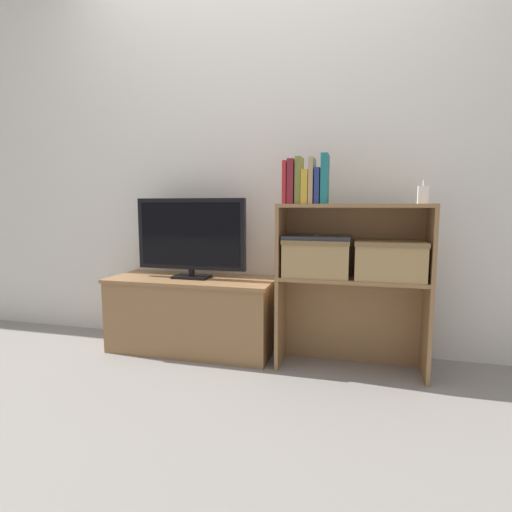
{
  "coord_description": "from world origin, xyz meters",
  "views": [
    {
      "loc": [
        0.57,
        -2.05,
        0.9
      ],
      "look_at": [
        0.0,
        0.13,
        0.62
      ],
      "focal_mm": 28.0,
      "sensor_mm": 36.0,
      "label": 1
    }
  ],
  "objects_px": {
    "laptop": "(317,237)",
    "book_mustard": "(306,187)",
    "storage_basket_left": "(317,256)",
    "storage_basket_right": "(389,258)",
    "baby_monitor": "(423,195)",
    "book_crimson": "(286,183)",
    "book_teal": "(325,179)",
    "book_maroon": "(292,182)",
    "tv": "(191,236)",
    "book_navy": "(318,186)",
    "book_tan": "(312,181)",
    "book_olive": "(299,181)",
    "tv_stand": "(193,314)"
  },
  "relations": [
    {
      "from": "laptop",
      "to": "book_mustard",
      "type": "bearing_deg",
      "value": -164.85
    },
    {
      "from": "storage_basket_left",
      "to": "storage_basket_right",
      "type": "relative_size",
      "value": 1.0
    },
    {
      "from": "storage_basket_right",
      "to": "baby_monitor",
      "type": "bearing_deg",
      "value": 5.75
    },
    {
      "from": "book_crimson",
      "to": "storage_basket_left",
      "type": "height_order",
      "value": "book_crimson"
    },
    {
      "from": "book_teal",
      "to": "baby_monitor",
      "type": "relative_size",
      "value": 2.17
    },
    {
      "from": "book_maroon",
      "to": "baby_monitor",
      "type": "bearing_deg",
      "value": 2.77
    },
    {
      "from": "tv",
      "to": "storage_basket_right",
      "type": "bearing_deg",
      "value": -3.91
    },
    {
      "from": "book_mustard",
      "to": "book_navy",
      "type": "bearing_deg",
      "value": -0.0
    },
    {
      "from": "storage_basket_right",
      "to": "book_tan",
      "type": "bearing_deg",
      "value": -177.6
    },
    {
      "from": "book_tan",
      "to": "storage_basket_right",
      "type": "relative_size",
      "value": 0.67
    },
    {
      "from": "book_maroon",
      "to": "book_navy",
      "type": "bearing_deg",
      "value": -0.0
    },
    {
      "from": "book_navy",
      "to": "book_maroon",
      "type": "bearing_deg",
      "value": 180.0
    },
    {
      "from": "book_crimson",
      "to": "storage_basket_left",
      "type": "distance_m",
      "value": 0.43
    },
    {
      "from": "book_teal",
      "to": "laptop",
      "type": "height_order",
      "value": "book_teal"
    },
    {
      "from": "book_olive",
      "to": "book_navy",
      "type": "xyz_separation_m",
      "value": [
        0.1,
        -0.0,
        -0.03
      ]
    },
    {
      "from": "baby_monitor",
      "to": "book_teal",
      "type": "bearing_deg",
      "value": -176.25
    },
    {
      "from": "book_maroon",
      "to": "storage_basket_right",
      "type": "bearing_deg",
      "value": 1.9
    },
    {
      "from": "book_teal",
      "to": "storage_basket_left",
      "type": "bearing_deg",
      "value": 155.27
    },
    {
      "from": "book_maroon",
      "to": "laptop",
      "type": "bearing_deg",
      "value": 7.08
    },
    {
      "from": "tv_stand",
      "to": "book_teal",
      "type": "relative_size",
      "value": 4.0
    },
    {
      "from": "storage_basket_left",
      "to": "laptop",
      "type": "distance_m",
      "value": 0.1
    },
    {
      "from": "tv_stand",
      "to": "baby_monitor",
      "type": "relative_size",
      "value": 8.7
    },
    {
      "from": "tv",
      "to": "book_teal",
      "type": "bearing_deg",
      "value": -6.73
    },
    {
      "from": "tv_stand",
      "to": "laptop",
      "type": "xyz_separation_m",
      "value": [
        0.77,
        -0.08,
        0.5
      ]
    },
    {
      "from": "book_olive",
      "to": "book_navy",
      "type": "bearing_deg",
      "value": -0.0
    },
    {
      "from": "book_navy",
      "to": "book_mustard",
      "type": "bearing_deg",
      "value": 180.0
    },
    {
      "from": "tv_stand",
      "to": "laptop",
      "type": "relative_size",
      "value": 2.88
    },
    {
      "from": "book_navy",
      "to": "baby_monitor",
      "type": "bearing_deg",
      "value": 3.5
    },
    {
      "from": "book_olive",
      "to": "book_teal",
      "type": "relative_size",
      "value": 0.95
    },
    {
      "from": "book_maroon",
      "to": "book_teal",
      "type": "distance_m",
      "value": 0.18
    },
    {
      "from": "book_crimson",
      "to": "laptop",
      "type": "xyz_separation_m",
      "value": [
        0.17,
        0.02,
        -0.29
      ]
    },
    {
      "from": "book_mustard",
      "to": "book_teal",
      "type": "distance_m",
      "value": 0.11
    },
    {
      "from": "book_tan",
      "to": "book_maroon",
      "type": "bearing_deg",
      "value": 180.0
    },
    {
      "from": "book_maroon",
      "to": "book_olive",
      "type": "relative_size",
      "value": 0.96
    },
    {
      "from": "tv_stand",
      "to": "book_olive",
      "type": "bearing_deg",
      "value": -8.21
    },
    {
      "from": "book_navy",
      "to": "book_olive",
      "type": "bearing_deg",
      "value": 180.0
    },
    {
      "from": "book_maroon",
      "to": "storage_basket_left",
      "type": "xyz_separation_m",
      "value": [
        0.14,
        0.02,
        -0.4
      ]
    },
    {
      "from": "book_maroon",
      "to": "book_teal",
      "type": "xyz_separation_m",
      "value": [
        0.17,
        0.0,
        0.01
      ]
    },
    {
      "from": "book_maroon",
      "to": "book_mustard",
      "type": "height_order",
      "value": "book_maroon"
    },
    {
      "from": "storage_basket_right",
      "to": "book_teal",
      "type": "bearing_deg",
      "value": -177.13
    },
    {
      "from": "book_maroon",
      "to": "book_mustard",
      "type": "xyz_separation_m",
      "value": [
        0.07,
        0.0,
        -0.03
      ]
    },
    {
      "from": "book_maroon",
      "to": "tv",
      "type": "bearing_deg",
      "value": 171.44
    },
    {
      "from": "tv_stand",
      "to": "baby_monitor",
      "type": "xyz_separation_m",
      "value": [
        1.3,
        -0.07,
        0.73
      ]
    },
    {
      "from": "tv",
      "to": "laptop",
      "type": "bearing_deg",
      "value": -5.8
    },
    {
      "from": "tv_stand",
      "to": "tv",
      "type": "height_order",
      "value": "tv"
    },
    {
      "from": "book_olive",
      "to": "book_navy",
      "type": "distance_m",
      "value": 0.1
    },
    {
      "from": "tv",
      "to": "book_crimson",
      "type": "distance_m",
      "value": 0.68
    },
    {
      "from": "book_mustard",
      "to": "storage_basket_right",
      "type": "xyz_separation_m",
      "value": [
        0.44,
        0.02,
        -0.37
      ]
    },
    {
      "from": "storage_basket_right",
      "to": "book_crimson",
      "type": "bearing_deg",
      "value": -178.21
    },
    {
      "from": "book_crimson",
      "to": "book_tan",
      "type": "distance_m",
      "value": 0.14
    }
  ]
}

